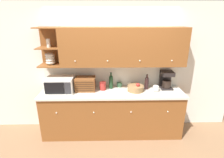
% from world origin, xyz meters
% --- Properties ---
extents(ground_plane, '(24.00, 24.00, 0.00)m').
position_xyz_m(ground_plane, '(0.00, 0.00, 0.00)').
color(ground_plane, '#896647').
extents(wall_back, '(5.17, 0.06, 2.60)m').
position_xyz_m(wall_back, '(0.00, 0.03, 1.30)').
color(wall_back, silver).
rests_on(wall_back, ground_plane).
extents(counter_unit, '(2.79, 0.63, 0.94)m').
position_xyz_m(counter_unit, '(0.00, -0.30, 0.47)').
color(counter_unit, brown).
rests_on(counter_unit, ground_plane).
extents(backsplash_panel, '(2.77, 0.01, 0.50)m').
position_xyz_m(backsplash_panel, '(0.00, -0.01, 1.19)').
color(backsplash_panel, silver).
rests_on(backsplash_panel, counter_unit).
extents(upper_cabinets, '(2.77, 0.38, 0.71)m').
position_xyz_m(upper_cabinets, '(0.16, -0.18, 1.79)').
color(upper_cabinets, brown).
rests_on(upper_cabinets, backsplash_panel).
extents(microwave, '(0.52, 0.39, 0.29)m').
position_xyz_m(microwave, '(-1.01, -0.28, 1.08)').
color(microwave, silver).
rests_on(microwave, counter_unit).
extents(bread_box, '(0.38, 0.28, 0.26)m').
position_xyz_m(bread_box, '(-0.53, -0.23, 1.07)').
color(bread_box, brown).
rests_on(bread_box, counter_unit).
extents(storage_canister, '(0.13, 0.13, 0.16)m').
position_xyz_m(storage_canister, '(-0.18, -0.22, 1.02)').
color(storage_canister, '#B22D28').
rests_on(storage_canister, counter_unit).
extents(second_wine_bottle, '(0.08, 0.08, 0.34)m').
position_xyz_m(second_wine_bottle, '(-0.02, -0.14, 1.09)').
color(second_wine_bottle, '#19381E').
rests_on(second_wine_bottle, counter_unit).
extents(mug, '(0.10, 0.09, 0.09)m').
position_xyz_m(mug, '(0.16, -0.07, 0.98)').
color(mug, '#4C845B').
rests_on(mug, counter_unit).
extents(fruit_basket, '(0.32, 0.32, 0.17)m').
position_xyz_m(fruit_basket, '(0.46, -0.29, 0.99)').
color(fruit_basket, '#937047').
rests_on(fruit_basket, counter_unit).
extents(wine_bottle, '(0.08, 0.08, 0.31)m').
position_xyz_m(wine_bottle, '(0.70, -0.19, 1.08)').
color(wine_bottle, black).
rests_on(wine_bottle, counter_unit).
extents(bowl_stack_on_counter, '(0.14, 0.14, 0.12)m').
position_xyz_m(bowl_stack_on_counter, '(0.87, -0.29, 0.99)').
color(bowl_stack_on_counter, silver).
rests_on(bowl_stack_on_counter, counter_unit).
extents(coffee_maker, '(0.23, 0.25, 0.36)m').
position_xyz_m(coffee_maker, '(1.11, -0.14, 1.12)').
color(coffee_maker, black).
rests_on(coffee_maker, counter_unit).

